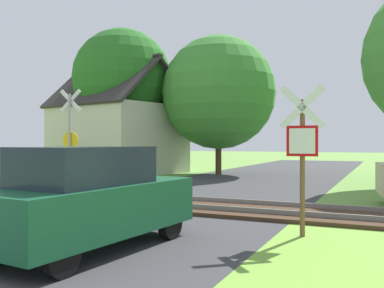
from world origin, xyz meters
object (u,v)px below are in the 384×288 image
stop_sign_near (302,149)px  tree_center (218,93)px  house (118,136)px  tree_left (122,78)px  parked_car (91,198)px  crossing_sign_far (70,134)px

stop_sign_near → tree_center: 16.55m
house → tree_left: (0.30, 0.05, 3.51)m
tree_left → parked_car: 19.53m
parked_car → stop_sign_near: bearing=45.4°
crossing_sign_far → parked_car: bearing=-58.6°
stop_sign_near → tree_left: 19.24m
house → tree_left: bearing=22.3°
stop_sign_near → tree_left: (-13.18, 13.43, 4.03)m
stop_sign_near → tree_center: tree_center is taller
stop_sign_near → parked_car: bearing=34.5°
tree_center → crossing_sign_far: bearing=-101.5°
tree_left → tree_center: (5.85, 1.10, -1.03)m
crossing_sign_far → tree_left: (-3.77, 9.14, 3.60)m
house → parked_car: (10.38, -15.96, -1.34)m
tree_center → parked_car: (4.23, -17.11, -3.82)m
stop_sign_near → house: bearing=-50.0°
crossing_sign_far → tree_left: bearing=101.2°
stop_sign_near → parked_car: (-3.10, -2.58, -0.82)m
house → tree_center: size_ratio=1.04×
tree_center → parked_car: 18.03m
stop_sign_near → house: (-13.47, 13.38, 0.52)m
house → parked_car: house is taller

